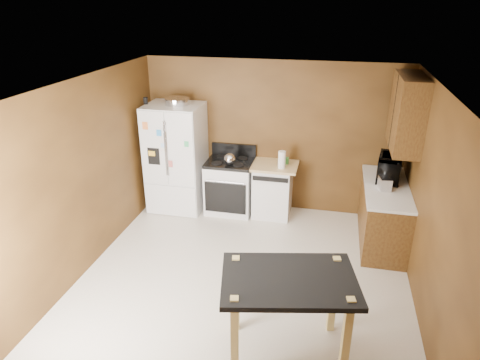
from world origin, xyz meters
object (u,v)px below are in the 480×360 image
(refrigerator, at_px, (176,158))
(island, at_px, (289,289))
(toaster, at_px, (384,183))
(paper_towel, at_px, (282,160))
(pen_cup, at_px, (146,101))
(gas_range, at_px, (230,185))
(dishwasher, at_px, (273,189))
(kettle, at_px, (230,159))
(microwave, at_px, (389,169))
(roasting_pan, at_px, (177,101))
(green_canister, at_px, (286,161))

(refrigerator, bearing_deg, island, -52.38)
(toaster, xyz_separation_m, island, (-1.06, -2.37, -0.21))
(paper_towel, xyz_separation_m, refrigerator, (-1.78, 0.03, -0.13))
(pen_cup, distance_m, island, 4.06)
(pen_cup, relative_size, paper_towel, 0.39)
(gas_range, distance_m, dishwasher, 0.72)
(kettle, relative_size, microwave, 0.32)
(microwave, relative_size, island, 0.41)
(island, bearing_deg, gas_range, 114.09)
(roasting_pan, height_order, pen_cup, pen_cup)
(gas_range, xyz_separation_m, dishwasher, (0.72, 0.02, -0.01))
(island, bearing_deg, toaster, 65.98)
(refrigerator, distance_m, island, 3.66)
(pen_cup, relative_size, toaster, 0.45)
(refrigerator, xyz_separation_m, dishwasher, (1.63, 0.09, -0.45))
(roasting_pan, xyz_separation_m, paper_towel, (1.72, -0.09, -0.82))
(kettle, height_order, toaster, kettle)
(kettle, distance_m, refrigerator, 0.96)
(pen_cup, height_order, dishwasher, pen_cup)
(green_canister, distance_m, island, 3.10)
(kettle, xyz_separation_m, gas_range, (-0.04, 0.16, -0.53))
(green_canister, distance_m, gas_range, 1.03)
(green_canister, bearing_deg, toaster, -25.51)
(paper_towel, distance_m, green_canister, 0.22)
(toaster, height_order, gas_range, gas_range)
(kettle, xyz_separation_m, dishwasher, (0.68, 0.18, -0.54))
(roasting_pan, xyz_separation_m, toaster, (3.24, -0.59, -0.86))
(roasting_pan, distance_m, refrigerator, 0.95)
(pen_cup, bearing_deg, microwave, -1.49)
(microwave, bearing_deg, toaster, 175.42)
(kettle, bearing_deg, paper_towel, 4.52)
(microwave, height_order, refrigerator, refrigerator)
(pen_cup, bearing_deg, roasting_pan, 11.81)
(pen_cup, height_order, green_canister, pen_cup)
(dishwasher, bearing_deg, refrigerator, -177.02)
(microwave, distance_m, gas_range, 2.55)
(green_canister, height_order, microwave, microwave)
(roasting_pan, bearing_deg, refrigerator, -130.84)
(toaster, xyz_separation_m, refrigerator, (-3.29, 0.53, -0.09))
(island, bearing_deg, dishwasher, 101.43)
(dishwasher, xyz_separation_m, island, (0.60, -2.98, 0.33))
(pen_cup, height_order, microwave, pen_cup)
(paper_towel, distance_m, microwave, 1.61)
(toaster, bearing_deg, microwave, 67.10)
(kettle, height_order, refrigerator, refrigerator)
(toaster, xyz_separation_m, dishwasher, (-1.66, 0.61, -0.54))
(island, bearing_deg, paper_towel, 99.06)
(kettle, height_order, dishwasher, kettle)
(paper_towel, relative_size, island, 0.19)
(roasting_pan, height_order, paper_towel, roasting_pan)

